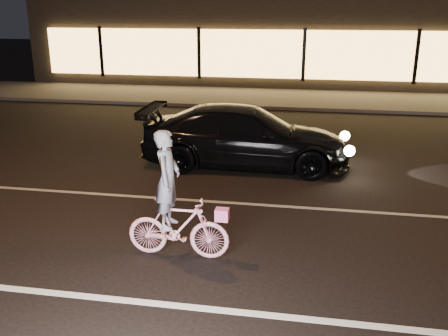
# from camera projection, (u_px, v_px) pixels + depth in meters

# --- Properties ---
(ground) EXTENTS (90.00, 90.00, 0.00)m
(ground) POSITION_uv_depth(u_px,v_px,m) (275.00, 257.00, 7.49)
(ground) COLOR black
(ground) RESTS_ON ground
(lane_stripe_near) EXTENTS (60.00, 0.12, 0.01)m
(lane_stripe_near) POSITION_uv_depth(u_px,v_px,m) (265.00, 315.00, 6.09)
(lane_stripe_near) COLOR silver
(lane_stripe_near) RESTS_ON ground
(lane_stripe_far) EXTENTS (60.00, 0.10, 0.01)m
(lane_stripe_far) POSITION_uv_depth(u_px,v_px,m) (283.00, 206.00, 9.36)
(lane_stripe_far) COLOR gray
(lane_stripe_far) RESTS_ON ground
(sidewalk) EXTENTS (30.00, 4.00, 0.12)m
(sidewalk) POSITION_uv_depth(u_px,v_px,m) (301.00, 99.00, 19.64)
(sidewalk) COLOR #383533
(sidewalk) RESTS_ON ground
(storefront) EXTENTS (25.40, 8.42, 4.20)m
(storefront) POSITION_uv_depth(u_px,v_px,m) (307.00, 36.00, 24.56)
(storefront) COLOR black
(storefront) RESTS_ON ground
(cyclist) EXTENTS (1.55, 0.53, 1.95)m
(cyclist) POSITION_uv_depth(u_px,v_px,m) (175.00, 213.00, 7.32)
(cyclist) COLOR #F73A71
(cyclist) RESTS_ON ground
(sedan) EXTENTS (4.85, 2.06, 1.39)m
(sedan) POSITION_uv_depth(u_px,v_px,m) (246.00, 137.00, 11.55)
(sedan) COLOR black
(sedan) RESTS_ON ground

